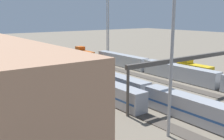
{
  "coord_description": "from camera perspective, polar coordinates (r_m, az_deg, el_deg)",
  "views": [
    {
      "loc": [
        -51.36,
        44.25,
        16.77
      ],
      "look_at": [
        3.35,
        3.7,
        2.5
      ],
      "focal_mm": 42.22,
      "sensor_mm": 36.0,
      "label": 1
    }
  ],
  "objects": [
    {
      "name": "train_on_track_5",
      "position": [
        59.76,
        -0.27,
        -2.48
      ],
      "size": [
        119.8,
        3.06,
        3.8
      ],
      "color": "#A8AAB2",
      "rests_on": "ground_plane"
    },
    {
      "name": "ground_plane",
      "position": [
        69.83,
        4.09,
        -2.09
      ],
      "size": [
        400.0,
        400.0,
        0.0
      ],
      "primitive_type": "plane",
      "color": "#756B5B"
    },
    {
      "name": "train_on_track_4",
      "position": [
        73.34,
        -3.37,
        0.32
      ],
      "size": [
        10.0,
        3.0,
        5.0
      ],
      "color": "gold",
      "rests_on": "ground_plane"
    },
    {
      "name": "light_mast_2",
      "position": [
        106.93,
        -0.76,
        12.53
      ],
      "size": [
        2.8,
        0.7,
        28.57
      ],
      "color": "#9EA0A5",
      "rests_on": "ground_plane"
    },
    {
      "name": "train_on_track_0",
      "position": [
        74.55,
        17.25,
        -0.01
      ],
      "size": [
        10.0,
        3.0,
        5.0
      ],
      "color": "gold",
      "rests_on": "ground_plane"
    },
    {
      "name": "train_on_track_6",
      "position": [
        63.66,
        -8.13,
        -1.71
      ],
      "size": [
        47.2,
        3.06,
        3.8
      ],
      "color": "#A8AAB2",
      "rests_on": "ground_plane"
    },
    {
      "name": "track_bed_4",
      "position": [
        66.76,
        0.82,
        -2.66
      ],
      "size": [
        140.0,
        2.8,
        0.12
      ],
      "primitive_type": "cube",
      "color": "#4C443D",
      "rests_on": "ground_plane"
    },
    {
      "name": "train_on_track_1",
      "position": [
        65.22,
        21.5,
        -2.01
      ],
      "size": [
        90.6,
        3.0,
        4.4
      ],
      "color": "maroon",
      "rests_on": "ground_plane"
    },
    {
      "name": "track_bed_1",
      "position": [
        76.55,
        9.78,
        -0.95
      ],
      "size": [
        140.0,
        2.8,
        0.12
      ],
      "primitive_type": "cube",
      "color": "#4C443D",
      "rests_on": "ground_plane"
    },
    {
      "name": "light_mast_0",
      "position": [
        108.74,
        -1.1,
        12.88
      ],
      "size": [
        2.8,
        0.7,
        29.81
      ],
      "color": "#9EA0A5",
      "rests_on": "ground_plane"
    },
    {
      "name": "track_bed_3",
      "position": [
        69.82,
        4.09,
        -2.04
      ],
      "size": [
        140.0,
        2.8,
        0.12
      ],
      "primitive_type": "cube",
      "color": "#4C443D",
      "rests_on": "ground_plane"
    },
    {
      "name": "signal_gantry",
      "position": [
        55.48,
        17.17,
        1.85
      ],
      "size": [
        0.7,
        35.0,
        8.8
      ],
      "color": "#4C4742",
      "rests_on": "ground_plane"
    },
    {
      "name": "train_on_track_2",
      "position": [
        98.47,
        -6.1,
        3.23
      ],
      "size": [
        10.0,
        3.0,
        5.0
      ],
      "color": "#D85914",
      "rests_on": "ground_plane"
    },
    {
      "name": "track_bed_6",
      "position": [
        61.42,
        -6.64,
        -4.03
      ],
      "size": [
        140.0,
        2.8,
        0.12
      ],
      "primitive_type": "cube",
      "color": "#4C443D",
      "rests_on": "ground_plane"
    },
    {
      "name": "track_bed_5",
      "position": [
        63.95,
        -2.75,
        -3.33
      ],
      "size": [
        140.0,
        2.8,
        0.12
      ],
      "primitive_type": "cube",
      "color": "#4C443D",
      "rests_on": "ground_plane"
    },
    {
      "name": "light_mast_3",
      "position": [
        35.44,
        13.33,
        14.09
      ],
      "size": [
        2.8,
        0.7,
        29.08
      ],
      "color": "#9EA0A5",
      "rests_on": "ground_plane"
    },
    {
      "name": "track_bed_0",
      "position": [
        80.17,
        12.26,
        -0.47
      ],
      "size": [
        140.0,
        2.8,
        0.12
      ],
      "primitive_type": "cube",
      "color": "#3D3833",
      "rests_on": "ground_plane"
    },
    {
      "name": "track_bed_2",
      "position": [
        73.09,
        7.07,
        -1.47
      ],
      "size": [
        140.0,
        2.8,
        0.12
      ],
      "primitive_type": "cube",
      "color": "#4C443D",
      "rests_on": "ground_plane"
    }
  ]
}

